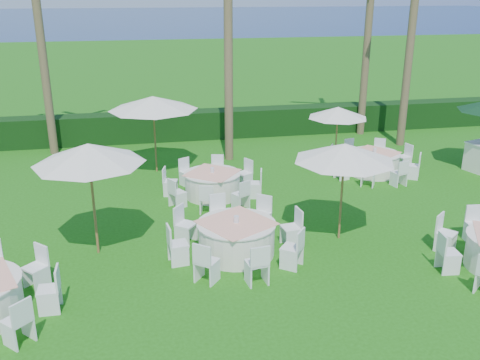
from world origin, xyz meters
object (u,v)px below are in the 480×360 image
(banquet_table_f, at_px, (374,162))
(umbrella_b, at_px, (345,152))
(banquet_table_b, at_px, (236,237))
(banquet_table_e, at_px, (213,184))
(umbrella_c, at_px, (153,103))
(umbrella_a, at_px, (89,154))
(umbrella_d, at_px, (338,112))

(banquet_table_f, height_order, umbrella_b, umbrella_b)
(banquet_table_b, relative_size, banquet_table_f, 1.09)
(banquet_table_e, height_order, umbrella_c, umbrella_c)
(banquet_table_e, bearing_deg, banquet_table_f, 9.92)
(umbrella_c, bearing_deg, banquet_table_f, -13.14)
(banquet_table_f, relative_size, umbrella_c, 1.00)
(umbrella_c, bearing_deg, umbrella_a, -106.10)
(banquet_table_b, bearing_deg, banquet_table_f, 40.39)
(banquet_table_b, height_order, umbrella_c, umbrella_c)
(banquet_table_e, height_order, banquet_table_f, same)
(umbrella_a, bearing_deg, banquet_table_f, 24.87)
(banquet_table_f, bearing_deg, umbrella_b, -123.42)
(umbrella_b, bearing_deg, banquet_table_f, 56.58)
(umbrella_a, xyz_separation_m, umbrella_b, (6.18, -0.38, -0.21))
(umbrella_c, bearing_deg, banquet_table_e, -59.87)
(umbrella_c, relative_size, umbrella_d, 1.37)
(banquet_table_e, distance_m, umbrella_a, 5.16)
(banquet_table_b, height_order, umbrella_d, umbrella_d)
(umbrella_a, height_order, umbrella_c, umbrella_a)
(banquet_table_e, relative_size, umbrella_c, 1.00)
(banquet_table_f, xyz_separation_m, umbrella_c, (-7.53, 1.76, 2.07))
(umbrella_a, xyz_separation_m, umbrella_c, (1.75, 6.06, -0.09))
(banquet_table_b, relative_size, umbrella_a, 1.20)
(banquet_table_f, bearing_deg, umbrella_c, 166.86)
(umbrella_a, bearing_deg, umbrella_d, 32.43)
(banquet_table_b, relative_size, umbrella_d, 1.50)
(banquet_table_e, height_order, umbrella_a, umbrella_a)
(umbrella_a, distance_m, umbrella_b, 6.20)
(banquet_table_e, xyz_separation_m, umbrella_a, (-3.37, -3.26, 2.16))
(umbrella_c, height_order, umbrella_d, umbrella_c)
(banquet_table_f, height_order, umbrella_a, umbrella_a)
(umbrella_d, bearing_deg, umbrella_a, -147.57)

